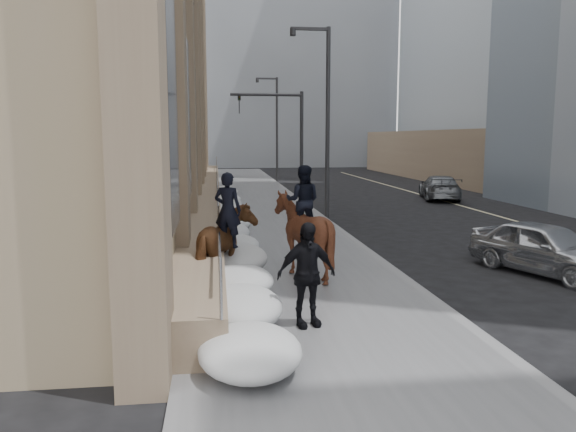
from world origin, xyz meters
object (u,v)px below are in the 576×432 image
object	(u,v)px
mounted_horse_left	(225,242)
car_silver	(545,248)
car_grey	(440,187)
mounted_horse_right	(303,230)
pedestrian	(306,274)

from	to	relation	value
mounted_horse_left	car_silver	distance (m)	8.11
mounted_horse_left	car_silver	xyz separation A→B (m)	(8.08, 0.47, -0.43)
car_grey	car_silver	bearing A→B (deg)	90.38
mounted_horse_left	car_grey	xyz separation A→B (m)	(12.22, 17.38, -0.43)
mounted_horse_right	car_grey	world-z (taller)	mounted_horse_right
car_silver	car_grey	size ratio (longest dim) A/B	0.85
mounted_horse_right	pedestrian	distance (m)	3.67
mounted_horse_left	car_grey	bearing A→B (deg)	-103.64
mounted_horse_left	pedestrian	bearing A→B (deg)	136.13
mounted_horse_left	pedestrian	size ratio (longest dim) A/B	1.37
car_silver	car_grey	world-z (taller)	car_grey
pedestrian	car_grey	xyz separation A→B (m)	(10.84, 20.39, -0.38)
mounted_horse_left	car_grey	distance (m)	21.25
car_grey	pedestrian	bearing A→B (deg)	76.12
mounted_horse_left	pedestrian	distance (m)	3.31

